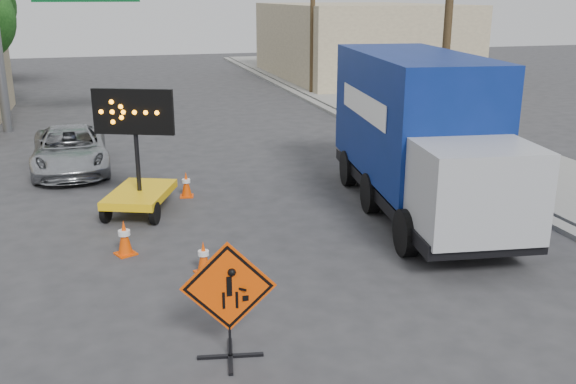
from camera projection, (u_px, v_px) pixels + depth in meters
name	position (u px, v px, depth m)	size (l,w,h in m)	color
ground	(296.00, 329.00, 10.40)	(100.00, 100.00, 0.00)	#2D2D30
curb_right	(361.00, 126.00, 26.05)	(0.40, 60.00, 0.12)	gray
sidewalk_right	(412.00, 123.00, 26.64)	(4.00, 60.00, 0.15)	gray
building_right_far	(358.00, 42.00, 40.68)	(10.00, 14.00, 4.60)	#C1B18C
utility_pole_near	(449.00, 11.00, 20.29)	(1.80, 0.26, 9.00)	#3F2E1B
utility_pole_far	(313.00, 4.00, 33.16)	(1.80, 0.26, 9.00)	#3F2E1B
construction_sign	(229.00, 298.00, 9.30)	(1.38, 0.99, 1.86)	black
arrow_board	(139.00, 186.00, 15.71)	(2.00, 2.49, 3.08)	yellow
pickup_truck	(70.00, 150.00, 19.56)	(2.17, 4.71, 1.31)	#A9ACB0
box_truck	(418.00, 143.00, 15.58)	(3.42, 8.31, 3.82)	black
cone_a	(204.00, 257.00, 12.39)	(0.41, 0.41, 0.66)	#E94404
cone_b	(124.00, 237.00, 13.26)	(0.51, 0.51, 0.76)	#E94404
cone_c	(186.00, 184.00, 17.09)	(0.40, 0.40, 0.69)	#E94404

